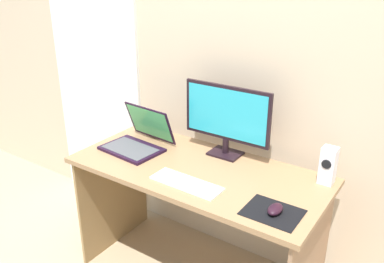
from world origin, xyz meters
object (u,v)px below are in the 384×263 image
keyboard_external (186,183)px  monitor (227,117)px  fishbowl (156,126)px  mouse (275,209)px  laptop (138,140)px  speaker_right (328,166)px

keyboard_external → monitor: bearing=92.7°
monitor → fishbowl: 0.53m
keyboard_external → mouse: (0.47, 0.01, 0.02)m
monitor → mouse: size_ratio=5.26×
laptop → fishbowl: (-0.03, 0.20, 0.02)m
speaker_right → laptop: (-1.06, -0.21, -0.05)m
laptop → keyboard_external: laptop is taller
monitor → speaker_right: 0.59m
speaker_right → laptop: size_ratio=0.52×
laptop → fishbowl: laptop is taller
keyboard_external → laptop: bearing=159.6°
monitor → speaker_right: (0.58, 0.00, -0.13)m
monitor → laptop: bearing=-156.4°
keyboard_external → mouse: bearing=2.6°
fishbowl → speaker_right: bearing=0.4°
laptop → fishbowl: 0.21m
fishbowl → mouse: fishbowl is taller
speaker_right → mouse: bearing=-104.4°
laptop → speaker_right: bearing=11.3°
monitor → fishbowl: monitor is taller
monitor → keyboard_external: 0.46m
monitor → fishbowl: size_ratio=3.68×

